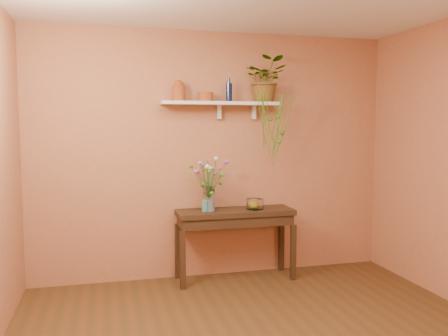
% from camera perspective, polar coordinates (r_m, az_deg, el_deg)
% --- Properties ---
extents(room, '(4.04, 4.04, 2.70)m').
position_cam_1_polar(room, '(3.31, 6.63, -0.68)').
color(room, '#533217').
rests_on(room, ground).
extents(sideboard, '(1.27, 0.41, 0.77)m').
position_cam_1_polar(sideboard, '(5.14, 1.37, -6.30)').
color(sideboard, '#3C2617').
rests_on(sideboard, ground).
extents(wall_shelf, '(1.30, 0.24, 0.19)m').
position_cam_1_polar(wall_shelf, '(5.10, -0.24, 7.80)').
color(wall_shelf, white).
rests_on(wall_shelf, room).
extents(terracotta_jug, '(0.17, 0.17, 0.22)m').
position_cam_1_polar(terracotta_jug, '(5.03, -5.54, 9.28)').
color(terracotta_jug, '#9D5026').
rests_on(terracotta_jug, wall_shelf).
extents(terracotta_pot, '(0.19, 0.19, 0.10)m').
position_cam_1_polar(terracotta_pot, '(5.08, -2.26, 8.62)').
color(terracotta_pot, '#9D5026').
rests_on(terracotta_pot, wall_shelf).
extents(blue_bottle, '(0.08, 0.08, 0.26)m').
position_cam_1_polar(blue_bottle, '(5.12, 0.61, 9.21)').
color(blue_bottle, '#0B1436').
rests_on(blue_bottle, wall_shelf).
extents(spider_plant, '(0.54, 0.51, 0.49)m').
position_cam_1_polar(spider_plant, '(5.27, 5.11, 10.62)').
color(spider_plant, '#3F7A1E').
rests_on(spider_plant, wall_shelf).
extents(plant_fronds, '(0.51, 0.29, 0.79)m').
position_cam_1_polar(plant_fronds, '(5.13, 6.24, 5.22)').
color(plant_fronds, '#3F7A1E').
rests_on(plant_fronds, wall_shelf).
extents(glass_vase, '(0.13, 0.13, 0.27)m').
position_cam_1_polar(glass_vase, '(5.03, -1.84, -3.96)').
color(glass_vase, white).
rests_on(glass_vase, sideboard).
extents(bouquet, '(0.41, 0.38, 0.46)m').
position_cam_1_polar(bouquet, '(4.98, -1.83, -0.57)').
color(bouquet, '#386B28').
rests_on(bouquet, glass_vase).
extents(glass_bowl, '(0.19, 0.19, 0.11)m').
position_cam_1_polar(glass_bowl, '(5.16, 3.76, -4.42)').
color(glass_bowl, white).
rests_on(glass_bowl, sideboard).
extents(lemon, '(0.08, 0.08, 0.08)m').
position_cam_1_polar(lemon, '(5.16, 3.67, -4.47)').
color(lemon, yellow).
rests_on(lemon, glass_bowl).
extents(carton, '(0.07, 0.06, 0.13)m').
position_cam_1_polar(carton, '(5.00, -2.32, -4.59)').
color(carton, teal).
rests_on(carton, sideboard).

